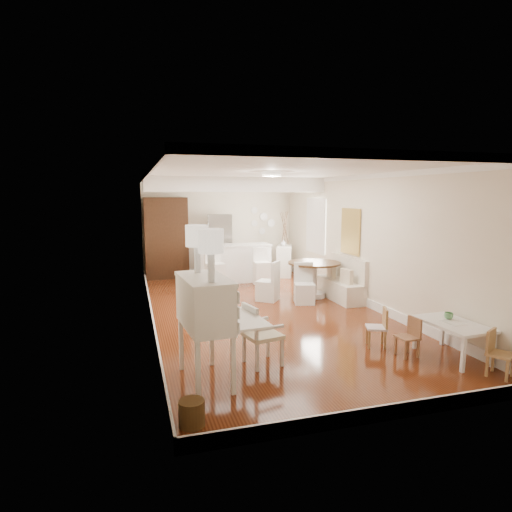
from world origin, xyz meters
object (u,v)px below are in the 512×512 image
kids_chair_b (376,327)px  kids_chair_c (501,354)px  pantry_cabinet (166,238)px  kids_chair_a (407,337)px  bar_stool_right (262,267)px  kids_table (452,340)px  bar_stool_left (215,269)px  wicker_basket (192,413)px  breakfast_counter (233,263)px  slip_chair_far (268,281)px  slip_chair_near (304,284)px  gustavian_armchair (263,334)px  fridge (232,245)px  dining_table (314,280)px  secretary_bureau (205,330)px  sideboard (284,261)px

kids_chair_b → kids_chair_c: bearing=55.2°
pantry_cabinet → kids_chair_b: bearing=-68.0°
kids_chair_a → bar_stool_right: 5.49m
kids_table → bar_stool_left: bearing=114.4°
kids_chair_a → kids_chair_b: 0.54m
wicker_basket → breakfast_counter: breakfast_counter is taller
kids_chair_c → slip_chair_far: size_ratio=0.69×
kids_table → pantry_cabinet: pantry_cabinet is taller
slip_chair_far → pantry_cabinet: bearing=-111.4°
kids_chair_a → kids_chair_c: 1.21m
kids_chair_c → bar_stool_left: size_ratio=0.58×
kids_chair_a → pantry_cabinet: pantry_cabinet is taller
kids_table → kids_chair_b: bearing=138.0°
slip_chair_near → pantry_cabinet: bearing=140.0°
wicker_basket → slip_chair_near: bearing=54.8°
gustavian_armchair → slip_chair_far: (1.19, 3.48, 0.01)m
slip_chair_far → breakfast_counter: bearing=-135.2°
pantry_cabinet → slip_chair_far: bearing=-59.7°
fridge → dining_table: bearing=-70.2°
kids_chair_b → fridge: bearing=-150.7°
kids_table → kids_chair_c: (0.13, -0.73, 0.05)m
bar_stool_left → breakfast_counter: bearing=45.5°
pantry_cabinet → fridge: pantry_cabinet is taller
slip_chair_near → fridge: fridge is taller
kids_table → bar_stool_left: (-2.47, 5.45, 0.27)m
kids_chair_c → dining_table: (-0.54, 4.77, 0.10)m
kids_chair_b → kids_chair_c: (0.94, -1.46, -0.00)m
kids_chair_c → bar_stool_left: bar_stool_left is taller
secretary_bureau → gustavian_armchair: (0.87, 0.33, -0.24)m
dining_table → bar_stool_right: bar_stool_right is taller
gustavian_armchair → slip_chair_far: 3.68m
slip_chair_near → breakfast_counter: 2.91m
bar_stool_left → kids_chair_a: bearing=-76.7°
breakfast_counter → dining_table: bearing=-58.3°
gustavian_armchair → bar_stool_left: bar_stool_left is taller
secretary_bureau → wicker_basket: (-0.32, -1.03, -0.55)m
dining_table → slip_chair_far: bearing=-179.5°
wicker_basket → kids_chair_b: bearing=26.3°
wicker_basket → kids_chair_a: kids_chair_a is taller
breakfast_counter → pantry_cabinet: size_ratio=0.89×
kids_table → fridge: bearing=102.3°
sideboard → dining_table: bearing=-72.6°
kids_chair_c → pantry_cabinet: pantry_cabinet is taller
kids_chair_a → slip_chair_near: size_ratio=0.67×
kids_chair_c → bar_stool_right: size_ratio=0.64×
kids_chair_b → dining_table: size_ratio=0.52×
bar_stool_left → fridge: bearing=59.0°
fridge → bar_stool_left: bearing=-114.6°
kids_chair_a → breakfast_counter: breakfast_counter is taller
gustavian_armchair → dining_table: bearing=-45.6°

